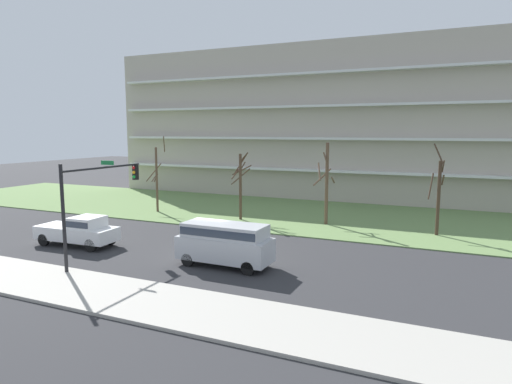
% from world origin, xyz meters
% --- Properties ---
extents(ground, '(160.00, 160.00, 0.00)m').
position_xyz_m(ground, '(0.00, 0.00, 0.00)').
color(ground, '#2D2D30').
extents(sidewalk_curb_near, '(80.00, 4.00, 0.15)m').
position_xyz_m(sidewalk_curb_near, '(0.00, -8.00, 0.07)').
color(sidewalk_curb_near, '#ADA89E').
rests_on(sidewalk_curb_near, ground).
extents(grass_lawn_strip, '(80.00, 16.00, 0.08)m').
position_xyz_m(grass_lawn_strip, '(0.00, 14.00, 0.04)').
color(grass_lawn_strip, '#66844C').
rests_on(grass_lawn_strip, ground).
extents(apartment_building, '(49.98, 11.11, 16.43)m').
position_xyz_m(apartment_building, '(0.00, 27.08, 8.21)').
color(apartment_building, '#B2A899').
rests_on(apartment_building, ground).
extents(tree_far_left, '(2.13, 1.37, 6.89)m').
position_xyz_m(tree_far_left, '(-11.59, 9.90, 3.18)').
color(tree_far_left, brown).
rests_on(tree_far_left, ground).
extents(tree_left, '(1.65, 1.55, 5.61)m').
position_xyz_m(tree_left, '(-3.14, 9.79, 3.12)').
color(tree_left, '#4C3828').
rests_on(tree_left, ground).
extents(tree_center, '(1.71, 1.99, 6.44)m').
position_xyz_m(tree_center, '(3.82, 10.74, 3.35)').
color(tree_center, brown).
rests_on(tree_center, ground).
extents(tree_right, '(1.03, 1.21, 6.50)m').
position_xyz_m(tree_right, '(11.93, 10.26, 2.96)').
color(tree_right, '#423023').
rests_on(tree_right, ground).
extents(van_silver_near_left, '(5.22, 2.06, 2.36)m').
position_xyz_m(van_silver_near_left, '(1.66, -2.00, 1.40)').
color(van_silver_near_left, '#B7BABF').
rests_on(van_silver_near_left, ground).
extents(pickup_white_center_left, '(5.48, 2.23, 1.95)m').
position_xyz_m(pickup_white_center_left, '(-8.87, -1.99, 1.02)').
color(pickup_white_center_left, white).
rests_on(pickup_white_center_left, ground).
extents(traffic_signal_mast, '(0.90, 6.06, 5.69)m').
position_xyz_m(traffic_signal_mast, '(-5.10, -4.41, 3.97)').
color(traffic_signal_mast, black).
rests_on(traffic_signal_mast, ground).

